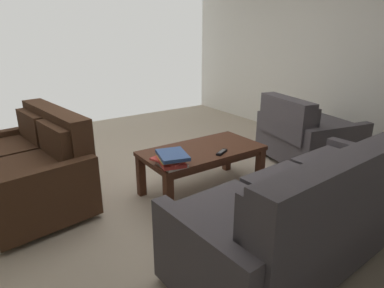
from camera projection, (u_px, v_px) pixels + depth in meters
ground_plane at (163, 188)px, 3.35m from camera, size 5.35×5.80×0.01m
wall_left at (335, 50)px, 4.37m from camera, size 0.12×5.80×2.53m
sofa_main at (313, 210)px, 2.21m from camera, size 1.99×0.90×0.89m
loveseat_near at (31, 167)px, 2.96m from camera, size 0.99×1.46×0.85m
coffee_table at (202, 155)px, 3.18m from camera, size 1.16×0.60×0.44m
armchair_side at (305, 135)px, 3.90m from camera, size 1.06×1.13×0.81m
book_stack at (171, 159)px, 2.75m from camera, size 0.30×0.36×0.11m
tv_remote at (222, 152)px, 3.04m from camera, size 0.16×0.11×0.02m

